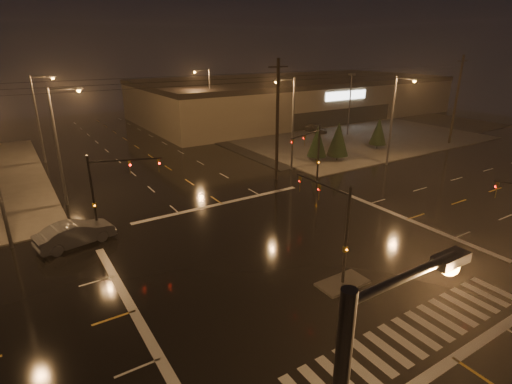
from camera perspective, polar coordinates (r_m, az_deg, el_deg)
ground at (r=26.86m, az=6.23°, el=-9.02°), size 140.00×140.00×0.00m
sidewalk_ne at (r=67.12m, az=10.49°, el=8.63°), size 36.00×36.00×0.12m
median_island at (r=24.30m, az=12.24°, el=-12.60°), size 3.00×1.60×0.15m
crosswalk at (r=21.82m, az=21.85°, el=-18.20°), size 15.00×2.60×0.01m
stop_bar_near at (r=21.06m, az=26.46°, el=-20.55°), size 16.00×0.50×0.01m
stop_bar_far at (r=35.23m, az=-4.93°, el=-1.66°), size 16.00×0.50×0.01m
parking_lot at (r=69.22m, az=14.70°, el=8.64°), size 50.00×24.00×0.08m
retail_building at (r=81.79m, az=5.56°, el=13.56°), size 60.20×28.30×7.20m
signal_mast_median at (r=23.15m, az=11.31°, el=-3.91°), size 0.25×4.59×6.00m
signal_mast_ne at (r=38.49m, az=8.18°, el=6.02°), size 4.84×1.86×6.00m
signal_mast_nw at (r=30.22m, az=-20.49°, el=1.01°), size 4.84×1.86×6.00m
streetlight_1 at (r=37.03m, az=-26.18°, el=6.81°), size 2.77×0.32×10.00m
streetlight_2 at (r=52.76m, az=-28.52°, el=9.85°), size 2.77×0.32×10.00m
streetlight_3 at (r=43.58m, az=4.98°, el=10.49°), size 2.77×0.32×10.00m
streetlight_4 at (r=60.54m, az=-6.84°, el=13.11°), size 2.77×0.32×10.00m
streetlight_6 at (r=47.71m, az=19.19°, el=10.31°), size 0.32×2.77×10.00m
utility_pole_1 at (r=40.08m, az=3.07°, el=10.17°), size 2.20×0.32×12.00m
utility_pole_2 at (r=62.32m, az=26.70°, el=11.68°), size 2.20×0.32×12.00m
conifer_0 at (r=47.92m, az=8.75°, el=7.17°), size 2.29×2.29×4.28m
conifer_1 at (r=48.72m, az=11.67°, el=7.44°), size 2.55×2.55×4.68m
conifer_2 at (r=55.80m, az=17.11°, el=8.31°), size 2.25×2.25×4.22m
car_parked at (r=65.00m, az=8.47°, el=9.00°), size 1.99×4.50×1.50m
car_crossing at (r=30.38m, az=-24.40°, el=-5.42°), size 5.45×2.82×1.71m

